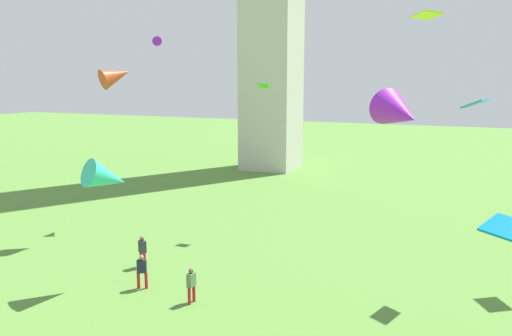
# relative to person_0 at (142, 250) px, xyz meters

# --- Properties ---
(person_0) EXTENTS (0.54, 0.45, 1.81)m
(person_0) POSITION_rel_person_0_xyz_m (0.00, 0.00, 0.00)
(person_0) COLOR red
(person_0) RESTS_ON ground_plane
(person_1) EXTENTS (0.53, 0.43, 1.78)m
(person_1) POSITION_rel_person_0_xyz_m (1.76, -2.52, -0.02)
(person_1) COLOR red
(person_1) RESTS_ON ground_plane
(person_2) EXTENTS (0.29, 0.54, 1.73)m
(person_2) POSITION_rel_person_0_xyz_m (4.94, -3.03, -0.05)
(person_2) COLOR red
(person_2) RESTS_ON ground_plane
(kite_flying_0) EXTENTS (2.29, 2.38, 1.62)m
(kite_flying_0) POSITION_rel_person_0_xyz_m (14.52, -5.44, 8.44)
(kite_flying_0) COLOR purple
(kite_flying_3) EXTENTS (2.31, 2.62, 1.86)m
(kite_flying_3) POSITION_rel_person_0_xyz_m (-5.32, 5.15, 9.73)
(kite_flying_3) COLOR #C33D1B
(kite_flying_4) EXTENTS (1.10, 1.26, 0.82)m
(kite_flying_4) POSITION_rel_person_0_xyz_m (-5.10, 9.88, 12.16)
(kite_flying_4) COLOR purple
(kite_flying_5) EXTENTS (2.10, 1.92, 0.58)m
(kite_flying_5) POSITION_rel_person_0_xyz_m (18.20, -4.59, 4.64)
(kite_flying_5) COLOR #0374B6
(kite_flying_6) EXTENTS (2.40, 2.88, 2.14)m
(kite_flying_6) POSITION_rel_person_0_xyz_m (-0.14, -2.53, 4.59)
(kite_flying_6) COLOR #2FC2A9
(kite_flying_7) EXTENTS (0.80, 0.49, 0.35)m
(kite_flying_7) POSITION_rel_person_0_xyz_m (3.42, 9.68, 9.05)
(kite_flying_7) COLOR #35C80F
(kite_flying_8) EXTENTS (1.42, 1.51, 0.27)m
(kite_flying_8) POSITION_rel_person_0_xyz_m (14.65, 0.45, 12.20)
(kite_flying_8) COLOR yellow
(kite_flying_9) EXTENTS (1.40, 1.76, 0.52)m
(kite_flying_9) POSITION_rel_person_0_xyz_m (16.80, 4.42, 8.37)
(kite_flying_9) COLOR #248FD6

